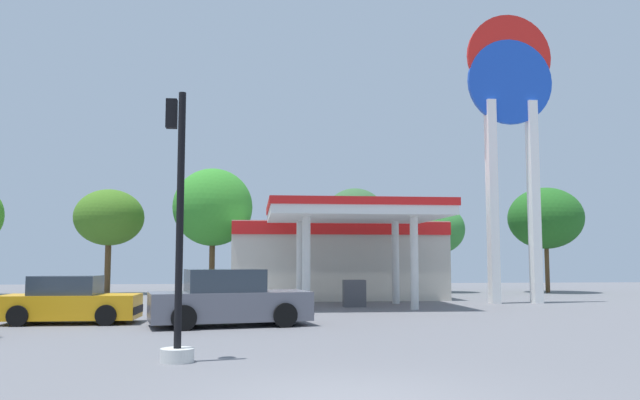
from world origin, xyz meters
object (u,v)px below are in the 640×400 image
object	(u,v)px
car_0	(229,300)
tree_5	(546,218)
tree_1	(109,218)
tree_4	(440,230)
car_1	(70,302)
station_pole_sign	(511,117)
tree_2	(213,207)
tree_3	(355,215)
traffic_signal_1	(178,261)

from	to	relation	value
car_0	tree_5	bearing A→B (deg)	44.59
tree_1	tree_4	world-z (taller)	tree_1
car_0	tree_4	size ratio (longest dim) A/B	0.94
car_1	tree_5	distance (m)	28.62
station_pole_sign	tree_1	bearing A→B (deg)	153.88
car_0	tree_1	world-z (taller)	tree_1
car_0	tree_2	distance (m)	18.79
tree_4	station_pole_sign	bearing A→B (deg)	-86.94
station_pole_sign	tree_5	size ratio (longest dim) A/B	2.11
tree_4	tree_5	size ratio (longest dim) A/B	0.83
tree_1	tree_4	size ratio (longest dim) A/B	1.15
car_1	tree_1	size ratio (longest dim) A/B	0.68
tree_2	tree_3	xyz separation A→B (m)	(8.26, -0.12, -0.38)
tree_1	tree_2	xyz separation A→B (m)	(5.86, -0.30, 0.62)
station_pole_sign	car_0	bearing A→B (deg)	-144.56
station_pole_sign	traffic_signal_1	world-z (taller)	station_pole_sign
tree_3	tree_5	size ratio (longest dim) A/B	0.98
car_1	tree_4	size ratio (longest dim) A/B	0.78
tree_2	tree_5	world-z (taller)	tree_2
car_0	traffic_signal_1	distance (m)	6.80
traffic_signal_1	tree_2	xyz separation A→B (m)	(-0.93, 24.91, 3.07)
car_1	tree_4	distance (m)	24.28
station_pole_sign	tree_3	distance (m)	11.63
car_1	traffic_signal_1	world-z (taller)	traffic_signal_1
tree_1	tree_5	bearing A→B (deg)	-1.48
car_0	tree_5	size ratio (longest dim) A/B	0.78
tree_1	tree_5	size ratio (longest dim) A/B	0.95
car_1	car_0	bearing A→B (deg)	-14.15
tree_3	tree_5	distance (m)	11.54
car_1	tree_1	world-z (taller)	tree_1
car_1	tree_3	xyz separation A→B (m)	(11.41, 16.91, 3.92)
car_0	tree_1	bearing A→B (deg)	112.06
traffic_signal_1	car_0	bearing A→B (deg)	83.76
station_pole_sign	tree_3	xyz separation A→B (m)	(-5.76, 9.33, -3.87)
tree_1	tree_4	xyz separation A→B (m)	(19.35, 0.06, -0.59)
traffic_signal_1	tree_5	xyz separation A→B (m)	(18.87, 24.55, 2.55)
car_1	traffic_signal_1	bearing A→B (deg)	-62.60
car_1	tree_5	size ratio (longest dim) A/B	0.64
car_0	tree_1	size ratio (longest dim) A/B	0.82
car_0	tree_1	distance (m)	20.33
car_0	traffic_signal_1	world-z (taller)	traffic_signal_1
tree_5	tree_1	bearing A→B (deg)	178.52
tree_5	traffic_signal_1	bearing A→B (deg)	-127.54
tree_2	tree_4	size ratio (longest dim) A/B	1.39
car_0	tree_5	world-z (taller)	tree_5
station_pole_sign	tree_2	bearing A→B (deg)	146.04
traffic_signal_1	tree_5	world-z (taller)	tree_5
station_pole_sign	traffic_signal_1	distance (m)	21.30
station_pole_sign	tree_4	xyz separation A→B (m)	(-0.52, 9.81, -4.70)
station_pole_sign	tree_4	size ratio (longest dim) A/B	2.55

